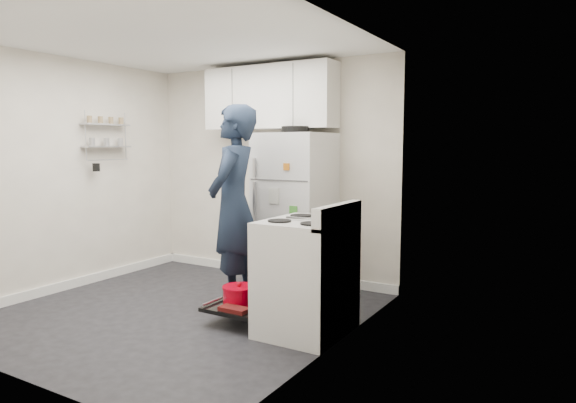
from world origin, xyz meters
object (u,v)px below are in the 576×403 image
Objects in this scene: open_oven_door at (244,299)px; person at (234,206)px; electric_range at (305,277)px; refrigerator at (295,211)px.

person is at bearing 136.38° from open_oven_door.
refrigerator is at bearing 123.36° from electric_range.
open_oven_door is 0.37× the size of person.
open_oven_door is (-0.61, -0.03, -0.28)m from electric_range.
person is (-0.96, 0.31, 0.51)m from electric_range.
person is at bearing 162.06° from electric_range.
electric_range reaches higher than open_oven_door.
refrigerator is (-0.72, 1.10, 0.39)m from electric_range.
electric_range is at bearing 2.50° from open_oven_door.
refrigerator is 0.83m from person.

